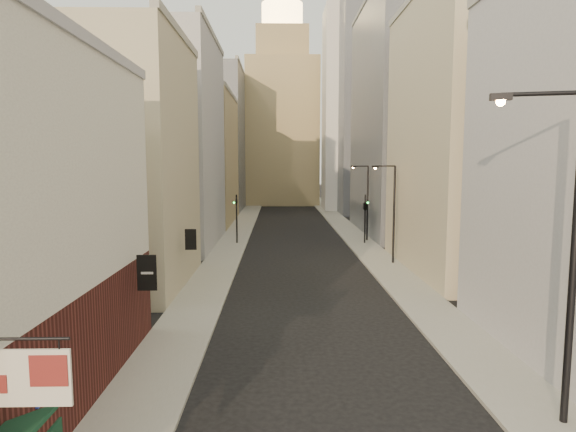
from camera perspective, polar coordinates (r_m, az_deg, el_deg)
The scene contains 16 objects.
sidewalk_left at distance 61.32m, azimuth -5.51°, elevation -1.29°, with size 3.00×140.00×0.15m, color gray.
sidewalk_right at distance 61.71m, azimuth 6.62°, elevation -1.25°, with size 3.00×140.00×0.15m, color gray.
left_bldg_beige at distance 33.20m, azimuth -19.06°, elevation 5.74°, with size 8.00×12.00×16.00m, color #AFA68A.
left_bldg_grey at distance 48.72m, azimuth -13.33°, elevation 8.33°, with size 8.00×16.00×20.00m, color #A0A0A6.
left_bldg_tan at distance 66.39m, azimuth -10.03°, elevation 6.51°, with size 8.00×18.00×17.00m, color tan.
left_bldg_wingrid at distance 86.30m, azimuth -8.02°, elevation 8.79°, with size 8.00×20.00×24.00m, color gray.
right_bldg_beige at distance 38.26m, azimuth 20.31°, elevation 8.72°, with size 8.00×16.00×20.00m, color #AFA68A.
right_bldg_wingrid at distance 57.52m, azimuth 13.01°, elevation 10.99°, with size 8.00×20.00×26.00m, color gray.
highrise at distance 87.71m, azimuth 12.54°, elevation 17.67°, with size 21.00×23.00×51.20m.
clock_tower at distance 98.08m, azimuth -0.68°, elevation 11.84°, with size 14.00×14.00×44.90m.
white_tower at distance 85.10m, azimuth 7.03°, elevation 13.31°, with size 8.00×8.00×41.50m.
streetlamp_near at distance 16.57m, azimuth 30.03°, elevation -2.49°, with size 2.63×0.85×10.20m.
streetlamp_mid at distance 39.06m, azimuth 12.21°, elevation 0.89°, with size 2.02×0.76×7.95m.
streetlamp_far at distance 50.24m, azimuth 9.21°, elevation 2.07°, with size 1.98×0.83×7.87m.
traffic_light_left at distance 48.17m, azimuth -6.12°, elevation 0.95°, with size 0.63×0.59×5.00m.
traffic_light_right at distance 48.51m, azimuth 9.14°, elevation 1.26°, with size 0.71×0.71×5.00m.
Camera 1 is at (-1.86, -5.61, 8.11)m, focal length 30.00 mm.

